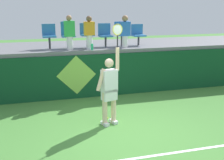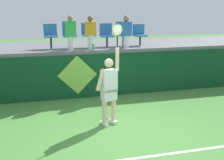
{
  "view_description": "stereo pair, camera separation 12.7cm",
  "coord_description": "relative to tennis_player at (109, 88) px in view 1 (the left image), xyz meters",
  "views": [
    {
      "loc": [
        -2.04,
        -5.8,
        2.99
      ],
      "look_at": [
        -0.17,
        1.08,
        1.07
      ],
      "focal_mm": 45.44,
      "sensor_mm": 36.0,
      "label": 1
    },
    {
      "loc": [
        -1.92,
        -5.83,
        2.99
      ],
      "look_at": [
        -0.17,
        1.08,
        1.07
      ],
      "focal_mm": 45.44,
      "sensor_mm": 36.0,
      "label": 2
    }
  ],
  "objects": [
    {
      "name": "water_bottle",
      "position": [
        0.06,
        2.42,
        0.68
      ],
      "size": [
        0.08,
        0.08,
        0.2
      ],
      "primitive_type": "cylinder",
      "color": "#26B272",
      "rests_on": "spectator_platform"
    },
    {
      "name": "stadium_chair_2",
      "position": [
        0.02,
        3.12,
        1.05
      ],
      "size": [
        0.44,
        0.42,
        0.81
      ],
      "color": "#38383D",
      "rests_on": "spectator_platform"
    },
    {
      "name": "wall_signage_mount",
      "position": [
        -0.5,
        2.24,
        -0.96
      ],
      "size": [
        1.27,
        0.01,
        1.42
      ],
      "color": "#0F4223",
      "rests_on": "ground_plane"
    },
    {
      "name": "stadium_chair_3",
      "position": [
        0.67,
        3.12,
        1.01
      ],
      "size": [
        0.44,
        0.42,
        0.79
      ],
      "color": "#38383D",
      "rests_on": "spectator_platform"
    },
    {
      "name": "stadium_chair_0",
      "position": [
        -1.24,
        3.12,
        1.04
      ],
      "size": [
        0.44,
        0.42,
        0.8
      ],
      "color": "#38383D",
      "rests_on": "spectator_platform"
    },
    {
      "name": "tennis_ball",
      "position": [
        0.02,
        0.33,
        -0.93
      ],
      "size": [
        0.07,
        0.07,
        0.07
      ],
      "primitive_type": "sphere",
      "color": "#D1E533",
      "rests_on": "ground_plane"
    },
    {
      "name": "tennis_player",
      "position": [
        0.0,
        0.0,
        0.0
      ],
      "size": [
        0.73,
        0.36,
        2.53
      ],
      "color": "white",
      "rests_on": "ground_plane"
    },
    {
      "name": "court_back_wall",
      "position": [
        0.33,
        2.35,
        -0.25
      ],
      "size": [
        13.0,
        0.2,
        1.42
      ],
      "primitive_type": "cube",
      "color": "#0F4223",
      "rests_on": "ground_plane"
    },
    {
      "name": "stadium_chair_1",
      "position": [
        -0.62,
        3.13,
        1.06
      ],
      "size": [
        0.44,
        0.42,
        0.87
      ],
      "color": "#38383D",
      "rests_on": "spectator_platform"
    },
    {
      "name": "court_baseline_stripe",
      "position": [
        0.33,
        -1.77,
        -0.96
      ],
      "size": [
        11.7,
        0.08,
        0.01
      ],
      "primitive_type": "cube",
      "color": "white",
      "rests_on": "ground_plane"
    },
    {
      "name": "ground_plane",
      "position": [
        0.33,
        -0.73,
        -0.97
      ],
      "size": [
        40.0,
        40.0,
        0.0
      ],
      "primitive_type": "plane",
      "color": "#478438"
    },
    {
      "name": "stadium_chair_5",
      "position": [
        1.88,
        3.12,
        0.99
      ],
      "size": [
        0.44,
        0.42,
        0.74
      ],
      "color": "#38383D",
      "rests_on": "spectator_platform"
    },
    {
      "name": "spectator_0",
      "position": [
        1.25,
        2.7,
        1.14
      ],
      "size": [
        0.34,
        0.21,
        1.08
      ],
      "color": "white",
      "rests_on": "spectator_platform"
    },
    {
      "name": "spectator_platform",
      "position": [
        0.33,
        3.67,
        0.52
      ],
      "size": [
        13.0,
        2.74,
        0.12
      ],
      "primitive_type": "cube",
      "color": "slate",
      "rests_on": "court_back_wall"
    },
    {
      "name": "spectator_2",
      "position": [
        0.02,
        2.66,
        1.14
      ],
      "size": [
        0.34,
        0.2,
        1.07
      ],
      "color": "white",
      "rests_on": "spectator_platform"
    },
    {
      "name": "spectator_1",
      "position": [
        -0.62,
        2.68,
        1.15
      ],
      "size": [
        0.34,
        0.2,
        1.1
      ],
      "color": "white",
      "rests_on": "spectator_platform"
    },
    {
      "name": "stadium_chair_4",
      "position": [
        1.25,
        3.13,
        1.05
      ],
      "size": [
        0.44,
        0.42,
        0.84
      ],
      "color": "#38383D",
      "rests_on": "spectator_platform"
    }
  ]
}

